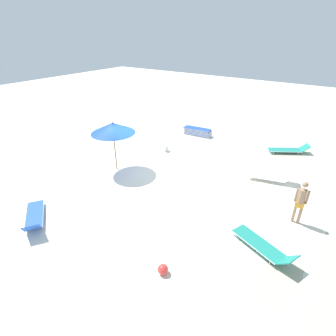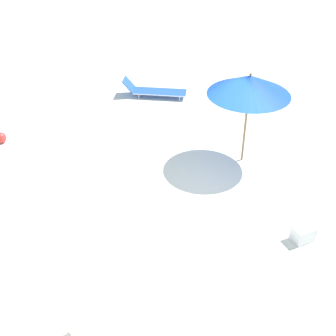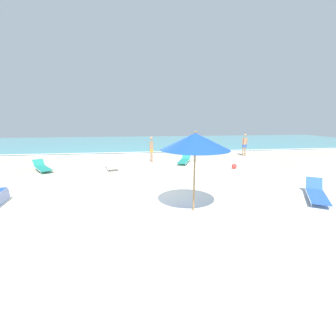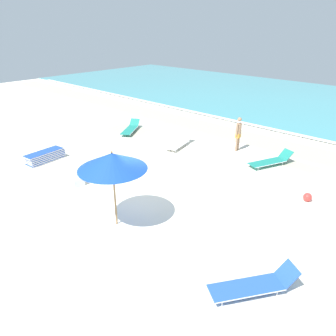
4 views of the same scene
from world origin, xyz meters
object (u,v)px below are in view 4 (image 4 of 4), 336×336
at_px(sun_lounger_under_umbrella, 271,161).
at_px(sun_lounger_beside_umbrella, 179,143).
at_px(beach_umbrella, 112,161).
at_px(beach_ball, 308,197).
at_px(lounger_stack, 45,156).
at_px(sun_lounger_near_water_left, 131,128).
at_px(cooler_box, 78,182).
at_px(beachgoer_wading_adult, 238,132).
at_px(sun_lounger_near_water_right, 254,285).

bearing_deg(sun_lounger_under_umbrella, sun_lounger_beside_umbrella, -145.60).
xyz_separation_m(beach_umbrella, beach_ball, (4.00, 5.80, -2.09)).
bearing_deg(sun_lounger_under_umbrella, beach_umbrella, -77.97).
xyz_separation_m(lounger_stack, sun_lounger_near_water_left, (-0.50, 5.81, -0.04)).
height_order(beach_umbrella, cooler_box, beach_umbrella).
height_order(beach_umbrella, beach_ball, beach_umbrella).
bearing_deg(beach_ball, beachgoer_wading_adult, 150.00).
bearing_deg(cooler_box, beach_umbrella, 80.95).
bearing_deg(lounger_stack, sun_lounger_near_water_left, 88.82).
xyz_separation_m(lounger_stack, beach_ball, (10.71, 4.73, -0.09)).
xyz_separation_m(sun_lounger_near_water_right, beachgoer_wading_adult, (-5.58, 8.13, 0.78)).
distance_m(lounger_stack, sun_lounger_near_water_right, 11.54).
bearing_deg(beachgoer_wading_adult, beach_ball, -127.12).
relative_size(sun_lounger_beside_umbrella, sun_lounger_near_water_right, 0.99).
distance_m(sun_lounger_under_umbrella, beach_ball, 3.39).
relative_size(beach_umbrella, sun_lounger_beside_umbrella, 1.20).
distance_m(sun_lounger_under_umbrella, sun_lounger_beside_umbrella, 4.87).
bearing_deg(lounger_stack, beachgoer_wading_adult, 45.42).
bearing_deg(lounger_stack, beach_ball, 17.72).
bearing_deg(sun_lounger_under_umbrella, lounger_stack, -117.49).
bearing_deg(beachgoer_wading_adult, sun_lounger_beside_umbrella, 114.70).
height_order(sun_lounger_beside_umbrella, sun_lounger_near_water_left, sun_lounger_beside_umbrella).
distance_m(beach_umbrella, sun_lounger_near_water_right, 5.25).
relative_size(sun_lounger_near_water_left, sun_lounger_near_water_right, 1.03).
height_order(lounger_stack, sun_lounger_near_water_right, sun_lounger_near_water_right).
distance_m(sun_lounger_beside_umbrella, beach_ball, 7.44).
relative_size(sun_lounger_beside_umbrella, beach_ball, 6.70).
xyz_separation_m(lounger_stack, sun_lounger_beside_umbrella, (3.36, 5.88, -0.03)).
distance_m(lounger_stack, sun_lounger_beside_umbrella, 6.77).
bearing_deg(beach_umbrella, sun_lounger_under_umbrella, 79.99).
xyz_separation_m(sun_lounger_under_umbrella, sun_lounger_near_water_left, (-8.62, -1.11, -0.01)).
height_order(sun_lounger_near_water_right, cooler_box, sun_lounger_near_water_right).
bearing_deg(beach_umbrella, sun_lounger_near_water_right, 5.07).
height_order(sun_lounger_beside_umbrella, beachgoer_wading_adult, beachgoer_wading_adult).
distance_m(sun_lounger_near_water_left, sun_lounger_near_water_right, 13.65).
height_order(beach_umbrella, sun_lounger_near_water_left, beach_umbrella).
distance_m(sun_lounger_under_umbrella, beachgoer_wading_adult, 2.38).
bearing_deg(beach_umbrella, cooler_box, 168.89).
xyz_separation_m(lounger_stack, beachgoer_wading_adult, (5.94, 7.48, 0.75)).
xyz_separation_m(sun_lounger_beside_umbrella, sun_lounger_near_water_right, (8.17, -6.52, 0.00)).
bearing_deg(lounger_stack, sun_lounger_near_water_right, -9.32).
xyz_separation_m(sun_lounger_under_umbrella, beachgoer_wading_adult, (-2.17, 0.56, 0.79)).
bearing_deg(cooler_box, lounger_stack, -95.01).
bearing_deg(sun_lounger_beside_umbrella, beach_umbrella, -78.30).
bearing_deg(sun_lounger_under_umbrella, beachgoer_wading_adult, -172.44).
height_order(lounger_stack, sun_lounger_near_water_left, sun_lounger_near_water_left).
height_order(sun_lounger_beside_umbrella, sun_lounger_near_water_right, sun_lounger_near_water_right).
height_order(lounger_stack, beach_ball, lounger_stack).
bearing_deg(sun_lounger_near_water_left, sun_lounger_near_water_right, -60.25).
distance_m(sun_lounger_beside_umbrella, sun_lounger_near_water_left, 3.86).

